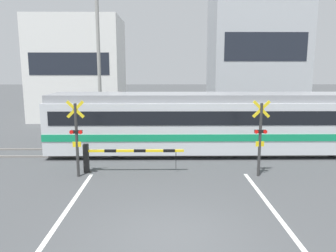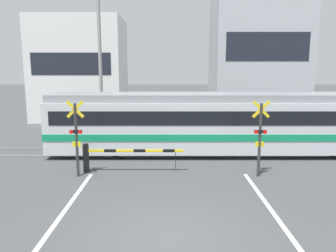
# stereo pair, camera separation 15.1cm
# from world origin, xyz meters

# --- Properties ---
(ground_plane) EXTENTS (160.00, 160.00, 0.00)m
(ground_plane) POSITION_xyz_m (0.00, 0.00, 0.00)
(ground_plane) COLOR #444749
(rail_track_near) EXTENTS (50.00, 0.10, 0.08)m
(rail_track_near) POSITION_xyz_m (0.00, 7.52, 0.04)
(rail_track_near) COLOR gray
(rail_track_near) RESTS_ON ground_plane
(rail_track_far) EXTENTS (50.00, 0.10, 0.08)m
(rail_track_far) POSITION_xyz_m (0.00, 8.95, 0.04)
(rail_track_far) COLOR gray
(rail_track_far) RESTS_ON ground_plane
(road_stripe_left) EXTENTS (0.14, 8.90, 0.01)m
(road_stripe_left) POSITION_xyz_m (-3.07, 0.45, 0.00)
(road_stripe_left) COLOR white
(road_stripe_left) RESTS_ON ground_plane
(road_stripe_right) EXTENTS (0.14, 8.90, 0.01)m
(road_stripe_right) POSITION_xyz_m (3.07, 0.45, 0.00)
(road_stripe_right) COLOR white
(road_stripe_right) RESTS_ON ground_plane
(commuter_train) EXTENTS (16.71, 2.78, 2.96)m
(commuter_train) POSITION_xyz_m (2.64, 8.24, 1.59)
(commuter_train) COLOR silver
(commuter_train) RESTS_ON ground_plane
(crossing_barrier_near) EXTENTS (4.03, 0.20, 1.17)m
(crossing_barrier_near) POSITION_xyz_m (-2.29, 5.20, 0.74)
(crossing_barrier_near) COLOR black
(crossing_barrier_near) RESTS_ON ground_plane
(crossing_barrier_far) EXTENTS (4.03, 0.20, 1.17)m
(crossing_barrier_far) POSITION_xyz_m (2.29, 10.84, 0.74)
(crossing_barrier_far) COLOR black
(crossing_barrier_far) RESTS_ON ground_plane
(crossing_signal_left) EXTENTS (0.68, 0.15, 2.97)m
(crossing_signal_left) POSITION_xyz_m (-3.52, 4.69, 1.64)
(crossing_signal_left) COLOR #333333
(crossing_signal_left) RESTS_ON ground_plane
(crossing_signal_right) EXTENTS (0.68, 0.15, 2.97)m
(crossing_signal_right) POSITION_xyz_m (3.52, 4.69, 1.64)
(crossing_signal_right) COLOR #333333
(crossing_signal_right) RESTS_ON ground_plane
(pedestrian) EXTENTS (0.38, 0.22, 1.58)m
(pedestrian) POSITION_xyz_m (-0.69, 12.41, 0.90)
(pedestrian) COLOR brown
(pedestrian) RESTS_ON ground_plane
(building_left_of_street) EXTENTS (7.06, 5.47, 8.17)m
(building_left_of_street) POSITION_xyz_m (-7.20, 19.75, 4.08)
(building_left_of_street) COLOR white
(building_left_of_street) RESTS_ON ground_plane
(building_right_of_street) EXTENTS (7.30, 5.47, 10.43)m
(building_right_of_street) POSITION_xyz_m (7.32, 19.75, 5.22)
(building_right_of_street) COLOR #B2B7BC
(building_right_of_street) RESTS_ON ground_plane
(utility_pole_streetside) EXTENTS (0.22, 0.22, 8.65)m
(utility_pole_streetside) POSITION_xyz_m (-4.27, 13.34, 4.32)
(utility_pole_streetside) COLOR gray
(utility_pole_streetside) RESTS_ON ground_plane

